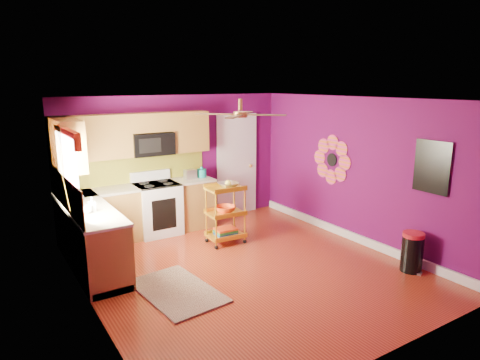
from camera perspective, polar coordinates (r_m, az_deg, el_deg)
ground at (r=6.56m, az=1.00°, el=-11.68°), size 5.00×5.00×0.00m
room_envelope at (r=6.08m, az=1.27°, el=2.52°), size 4.54×5.04×2.52m
lower_cabinets at (r=7.43m, az=-15.68°, el=-5.59°), size 2.81×2.31×0.94m
electric_range at (r=7.98m, az=-10.98°, el=-3.69°), size 0.76×0.66×1.13m
upper_cabinetry at (r=7.49m, az=-16.35°, el=5.26°), size 2.80×2.30×1.26m
left_window at (r=6.20m, az=-22.04°, el=2.76°), size 0.08×1.35×1.08m
panel_door at (r=8.94m, az=-0.45°, el=1.91°), size 0.95×0.11×2.15m
right_wall_art at (r=7.32m, az=17.29°, el=2.21°), size 0.04×2.74×1.04m
ceiling_fan at (r=6.15m, az=0.05°, el=8.82°), size 1.01×1.01×0.26m
shag_rug at (r=5.95m, az=-8.41°, el=-14.40°), size 0.98×1.46×0.02m
rolling_cart at (r=7.35m, az=-1.90°, el=-4.17°), size 0.64×0.48×1.11m
trash_can at (r=6.84m, az=21.97°, el=-8.89°), size 0.41×0.41×0.59m
teal_kettle at (r=8.26m, az=-5.13°, el=0.94°), size 0.18×0.18×0.21m
toaster at (r=8.15m, az=-6.66°, el=0.78°), size 0.22×0.15×0.18m
soap_bottle_a at (r=6.41m, az=-19.12°, el=-3.07°), size 0.09×0.10×0.21m
soap_bottle_b at (r=7.01m, az=-20.65°, el=-2.01°), size 0.13×0.13×0.17m
counter_dish at (r=7.35m, az=-21.35°, el=-1.82°), size 0.27×0.27×0.07m
counter_cup at (r=6.35m, az=-19.64°, el=-3.71°), size 0.14×0.14×0.11m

